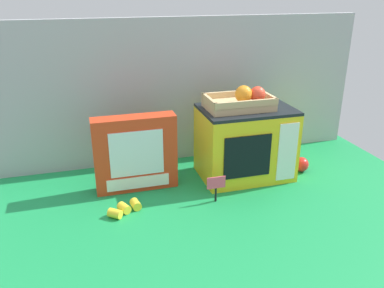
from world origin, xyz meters
TOP-DOWN VIEW (x-y plane):
  - ground_plane at (0.00, 0.00)m, footprint 1.70×1.70m
  - display_back_panel at (0.00, 0.26)m, footprint 1.61×0.03m
  - toy_microwave at (0.19, 0.00)m, footprint 0.36×0.25m
  - food_groups_crate at (0.16, -0.01)m, footprint 0.25×0.16m
  - cookie_set_box at (-0.26, 0.01)m, footprint 0.31×0.08m
  - price_sign at (0.00, -0.18)m, footprint 0.07×0.01m
  - loose_toy_banana at (-0.33, -0.16)m, footprint 0.12×0.09m
  - loose_toy_apple at (0.43, -0.04)m, footprint 0.06×0.06m

SIDE VIEW (x-z plane):
  - ground_plane at x=0.00m, z-range 0.00..0.00m
  - loose_toy_banana at x=-0.33m, z-range 0.00..0.03m
  - loose_toy_apple at x=0.43m, z-range 0.00..0.06m
  - price_sign at x=0.00m, z-range 0.02..0.12m
  - toy_microwave at x=0.19m, z-range 0.00..0.29m
  - cookie_set_box at x=-0.26m, z-range 0.00..0.29m
  - display_back_panel at x=0.00m, z-range 0.00..0.62m
  - food_groups_crate at x=0.16m, z-range 0.27..0.37m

